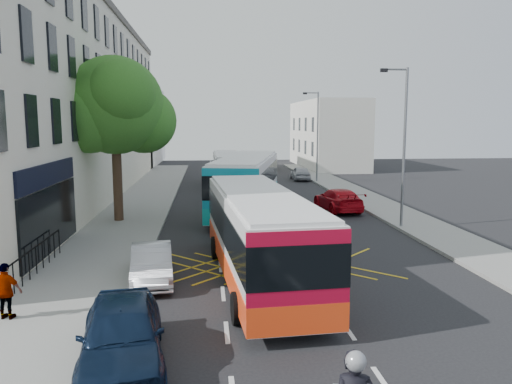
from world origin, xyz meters
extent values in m
plane|color=black|center=(0.00, 0.00, 0.00)|extent=(120.00, 120.00, 0.00)
cube|color=gray|center=(-8.50, 15.00, 0.07)|extent=(5.00, 70.00, 0.15)
cube|color=gray|center=(7.50, 15.00, 0.07)|extent=(3.00, 70.00, 0.15)
cube|color=beige|center=(-14.00, 24.50, 6.50)|extent=(8.00, 45.00, 13.00)
cube|color=#59544C|center=(-14.00, 24.50, 13.25)|extent=(8.30, 45.00, 0.50)
cube|color=black|center=(-9.95, 8.00, 3.40)|extent=(0.12, 7.00, 0.90)
cube|color=black|center=(-9.95, 8.00, 1.60)|extent=(0.12, 7.00, 2.60)
cube|color=silver|center=(-14.00, 55.00, 5.00)|extent=(8.00, 20.00, 10.00)
cube|color=silver|center=(11.00, 48.00, 4.00)|extent=(6.00, 18.00, 8.00)
cylinder|color=#382619|center=(-8.50, 15.00, 2.35)|extent=(0.50, 0.50, 4.40)
sphere|color=#285D1A|center=(-8.50, 15.00, 6.35)|extent=(5.20, 5.20, 5.20)
sphere|color=#285D1A|center=(-7.10, 15.80, 5.55)|extent=(3.60, 3.60, 3.60)
sphere|color=#285D1A|center=(-9.70, 14.40, 5.75)|extent=(3.80, 3.80, 3.80)
sphere|color=#285D1A|center=(-7.90, 13.70, 6.95)|extent=(3.40, 3.40, 3.40)
sphere|color=#285D1A|center=(-9.30, 16.10, 7.35)|extent=(3.20, 3.20, 3.20)
cylinder|color=slate|center=(6.30, 12.00, 4.15)|extent=(0.14, 0.14, 8.00)
cylinder|color=slate|center=(5.70, 12.00, 8.05)|extent=(1.20, 0.10, 0.10)
cube|color=black|center=(5.10, 12.00, 8.00)|extent=(0.35, 0.15, 0.18)
cylinder|color=slate|center=(6.30, 32.00, 4.15)|extent=(0.14, 0.14, 8.00)
cylinder|color=slate|center=(5.70, 32.00, 8.05)|extent=(1.20, 0.10, 0.10)
cube|color=black|center=(5.10, 32.00, 8.00)|extent=(0.35, 0.15, 0.18)
cube|color=silver|center=(-1.91, 4.31, 1.67)|extent=(3.28, 11.14, 2.65)
cube|color=silver|center=(-1.91, 4.31, 3.05)|extent=(3.06, 10.90, 0.12)
cube|color=black|center=(-1.91, 4.31, 2.05)|extent=(3.34, 11.20, 1.10)
cube|color=#FF4115|center=(-1.91, 4.31, 0.75)|extent=(3.33, 11.19, 0.75)
cube|color=#B20927|center=(-1.52, -1.14, 1.70)|extent=(2.54, 0.28, 2.50)
cube|color=#FF0C0C|center=(-2.52, -1.23, 1.00)|extent=(0.25, 0.08, 0.25)
cube|color=#FF0C0C|center=(-0.53, -1.08, 1.00)|extent=(0.25, 0.08, 0.25)
cylinder|color=black|center=(-3.37, 7.21, 0.45)|extent=(0.34, 0.92, 0.90)
cylinder|color=black|center=(-0.88, 7.38, 0.45)|extent=(0.34, 0.92, 0.90)
cylinder|color=black|center=(-2.89, 0.53, 0.45)|extent=(0.34, 0.92, 0.90)
cylinder|color=black|center=(-0.40, 0.71, 0.45)|extent=(0.34, 0.92, 0.90)
cube|color=silver|center=(-1.27, 17.46, 1.85)|extent=(5.24, 12.44, 2.92)
cube|color=silver|center=(-1.27, 17.46, 3.36)|extent=(4.97, 12.16, 0.13)
cube|color=black|center=(-1.27, 17.46, 2.26)|extent=(5.31, 12.51, 1.21)
cube|color=#0DA9A2|center=(-1.27, 17.46, 0.83)|extent=(5.30, 12.50, 0.83)
cube|color=#0E93AE|center=(-2.54, 11.55, 1.88)|extent=(2.76, 0.68, 2.76)
cube|color=#FF0C0C|center=(-3.65, 11.78, 1.10)|extent=(0.26, 0.11, 0.25)
cube|color=#FF0C0C|center=(-1.44, 11.31, 1.10)|extent=(0.26, 0.11, 0.25)
cylinder|color=black|center=(-1.93, 20.98, 0.50)|extent=(0.51, 1.04, 0.99)
cylinder|color=black|center=(0.77, 20.40, 0.50)|extent=(0.51, 1.04, 0.99)
cylinder|color=black|center=(-3.48, 13.75, 0.50)|extent=(0.51, 1.04, 0.99)
cylinder|color=black|center=(-0.78, 13.18, 0.50)|extent=(0.51, 1.04, 0.99)
cube|color=silver|center=(-1.91, 30.60, 1.51)|extent=(2.29, 9.94, 2.39)
cube|color=silver|center=(-1.91, 30.60, 2.75)|extent=(2.11, 9.74, 0.11)
cube|color=black|center=(-1.91, 30.60, 1.85)|extent=(2.35, 10.00, 0.99)
cube|color=#0CA096|center=(-1.91, 30.60, 0.68)|extent=(2.34, 9.99, 0.68)
cube|color=white|center=(-1.89, 25.66, 1.54)|extent=(2.30, 0.11, 2.26)
cube|color=#FF0C0C|center=(-2.77, 25.65, 0.90)|extent=(0.25, 0.06, 0.25)
cube|color=#FF0C0C|center=(-1.01, 25.65, 0.90)|extent=(0.25, 0.06, 0.25)
cylinder|color=black|center=(-3.05, 33.30, 0.41)|extent=(0.26, 0.81, 0.81)
cylinder|color=black|center=(-0.79, 33.31, 0.41)|extent=(0.26, 0.81, 0.81)
cylinder|color=black|center=(-3.02, 27.25, 0.41)|extent=(0.26, 0.81, 0.81)
cylinder|color=black|center=(-0.77, 27.26, 0.41)|extent=(0.26, 0.81, 0.81)
sphere|color=#99999E|center=(-1.46, -5.55, 1.89)|extent=(0.32, 0.32, 0.32)
imported|color=black|center=(-5.60, -1.62, 0.77)|extent=(2.41, 4.74, 1.55)
imported|color=#B3B5BC|center=(-5.60, 4.47, 0.64)|extent=(1.74, 3.99, 1.28)
imported|color=#B10711|center=(4.42, 17.50, 0.70)|extent=(2.43, 4.97, 1.39)
imported|color=#3B3D42|center=(-1.73, 40.08, 0.64)|extent=(2.20, 4.63, 1.28)
imported|color=#B0B2B8|center=(5.16, 34.07, 0.66)|extent=(1.68, 3.94, 1.33)
imported|color=black|center=(3.24, 44.70, 0.74)|extent=(1.81, 4.56, 1.48)
imported|color=gray|center=(-9.12, 1.15, 0.93)|extent=(0.97, 0.57, 1.56)
camera|label=1|loc=(-3.66, -12.44, 5.46)|focal=35.00mm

